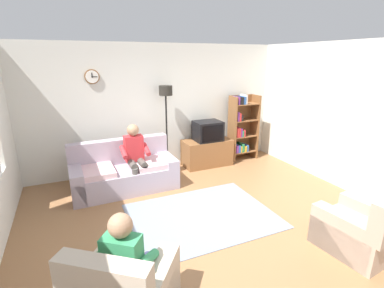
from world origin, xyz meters
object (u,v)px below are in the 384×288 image
object	(u,v)px
tv	(208,131)
bookshelf	(241,127)
couch	(124,173)
person_on_couch	(136,154)
floor_lamp	(166,105)
armchair_near_bookshelf	(361,230)
tv_stand	(207,152)
person_in_left_armchair	(128,258)

from	to	relation	value
tv	bookshelf	world-z (taller)	bookshelf
tv	couch	bearing A→B (deg)	-166.97
person_on_couch	tv	bearing A→B (deg)	17.81
floor_lamp	armchair_near_bookshelf	xyz separation A→B (m)	(1.34, -3.65, -1.16)
armchair_near_bookshelf	tv_stand	bearing A→B (deg)	96.63
couch	armchair_near_bookshelf	distance (m)	3.90
tv	floor_lamp	size ratio (longest dim) A/B	0.32
couch	person_on_couch	world-z (taller)	person_on_couch
couch	tv_stand	size ratio (longest dim) A/B	1.74
couch	bookshelf	world-z (taller)	bookshelf
couch	armchair_near_bookshelf	size ratio (longest dim) A/B	1.98
floor_lamp	tv	bearing A→B (deg)	-7.54
tv	floor_lamp	bearing A→B (deg)	172.46
armchair_near_bookshelf	person_in_left_armchair	size ratio (longest dim) A/B	0.86
person_on_couch	bookshelf	bearing A→B (deg)	13.70
bookshelf	person_on_couch	bearing A→B (deg)	-166.30
tv	armchair_near_bookshelf	bearing A→B (deg)	-83.32
couch	armchair_near_bookshelf	bearing A→B (deg)	-51.77
bookshelf	tv	bearing A→B (deg)	-174.36
couch	tv	xyz separation A→B (m)	(2.00, 0.46, 0.51)
bookshelf	armchair_near_bookshelf	xyz separation A→B (m)	(-0.54, -3.62, -0.50)
couch	bookshelf	size ratio (longest dim) A/B	1.21
tv_stand	bookshelf	bearing A→B (deg)	4.19
person_on_couch	person_in_left_armchair	bearing A→B (deg)	-104.62
tv_stand	bookshelf	size ratio (longest dim) A/B	0.69
couch	tv_stand	distance (m)	2.06
person_in_left_armchair	tv	bearing A→B (deg)	52.65
tv	person_in_left_armchair	world-z (taller)	person_in_left_armchair
bookshelf	armchair_near_bookshelf	world-z (taller)	bookshelf
bookshelf	person_in_left_armchair	xyz separation A→B (m)	(-3.43, -3.35, -0.18)
couch	person_in_left_armchair	size ratio (longest dim) A/B	1.71
tv	person_in_left_armchair	bearing A→B (deg)	-127.35
couch	person_on_couch	size ratio (longest dim) A/B	1.55
armchair_near_bookshelf	person_in_left_armchair	xyz separation A→B (m)	(-2.89, 0.27, 0.32)
floor_lamp	tv_stand	bearing A→B (deg)	-6.07
bookshelf	person_on_couch	distance (m)	2.82
tv_stand	person_on_couch	bearing A→B (deg)	-161.48
floor_lamp	bookshelf	bearing A→B (deg)	-0.89
couch	tv_stand	world-z (taller)	couch
bookshelf	floor_lamp	distance (m)	2.00
armchair_near_bookshelf	bookshelf	bearing A→B (deg)	81.51
floor_lamp	armchair_near_bookshelf	world-z (taller)	floor_lamp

